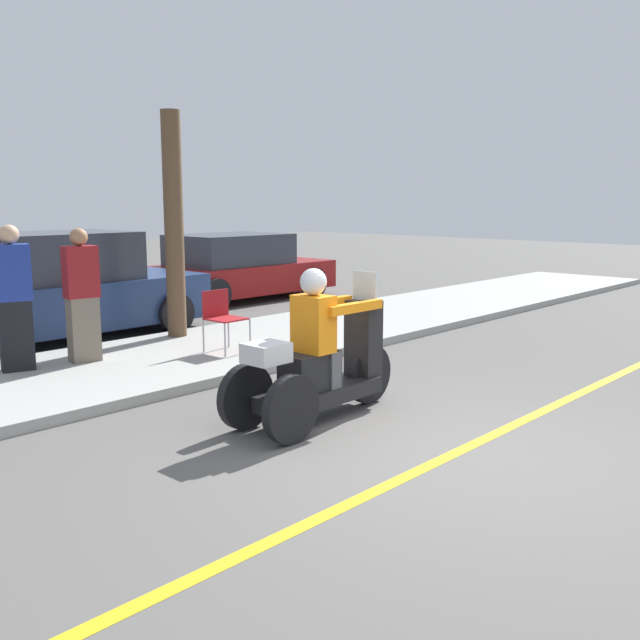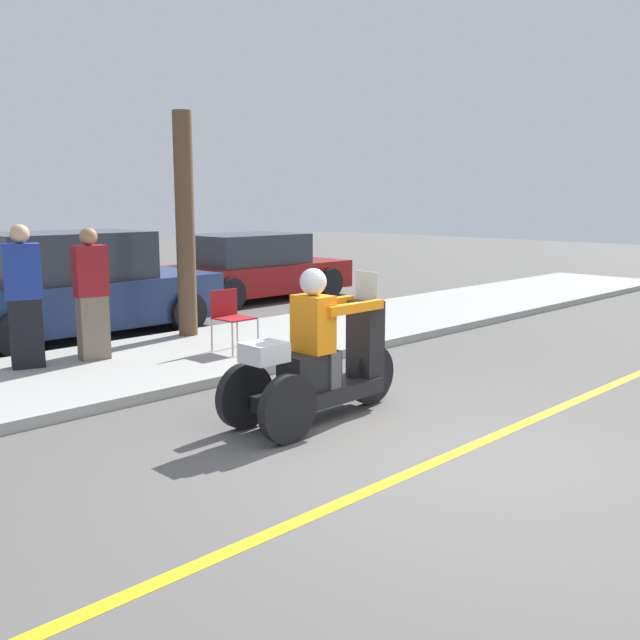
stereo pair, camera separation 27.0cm
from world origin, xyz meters
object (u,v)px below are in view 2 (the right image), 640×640
Objects in this scene: parked_car_lot_right at (76,288)px; tree_trunk at (185,225)px; folding_chair_curbside at (230,313)px; motorcycle_trike at (320,365)px; spectator_end_of_line at (24,299)px; spectator_mid_group at (92,297)px; parked_car_lot_center at (251,268)px.

parked_car_lot_right is 2.17m from tree_trunk.
folding_chair_curbside is 0.25× the size of tree_trunk.
folding_chair_curbside is at bearing -100.37° from tree_trunk.
motorcycle_trike is 1.21× the size of spectator_end_of_line.
spectator_mid_group is 2.07m from tree_trunk.
spectator_end_of_line is 0.41× the size of parked_car_lot_center.
spectator_mid_group is 2.39m from parked_car_lot_right.
spectator_end_of_line reaches higher than spectator_mid_group.
parked_car_lot_center is (5.51, 3.51, -0.26)m from spectator_mid_group.
parked_car_lot_center is at bearing 54.85° from motorcycle_trike.
spectator_end_of_line is 1.04× the size of spectator_mid_group.
spectator_mid_group is at bearing 98.41° from motorcycle_trike.
folding_chair_curbside is (2.36, -0.96, -0.33)m from spectator_end_of_line.
parked_car_lot_center is at bearing 28.05° from spectator_end_of_line.
parked_car_lot_right is (0.87, 2.21, -0.16)m from spectator_mid_group.
parked_car_lot_center is at bearing 32.49° from spectator_mid_group.
motorcycle_trike is at bearing -110.67° from folding_chair_curbside.
spectator_end_of_line is 2.76m from tree_trunk.
parked_car_lot_right is (1.67, 2.07, -0.19)m from spectator_end_of_line.
parked_car_lot_right reaches higher than folding_chair_curbside.
spectator_mid_group is at bearing -10.63° from spectator_end_of_line.
spectator_mid_group reaches higher than parked_car_lot_center.
motorcycle_trike reaches higher than folding_chair_curbside.
parked_car_lot_right is 4.82m from parked_car_lot_center.
tree_trunk is at bearing 8.51° from spectator_end_of_line.
spectator_mid_group is 0.39× the size of parked_car_lot_center.
spectator_mid_group is 0.39× the size of parked_car_lot_right.
spectator_end_of_line reaches higher than parked_car_lot_right.
spectator_end_of_line is (-1.32, 3.72, 0.41)m from motorcycle_trike.
tree_trunk is at bearing -141.22° from parked_car_lot_center.
tree_trunk is at bearing 72.59° from motorcycle_trike.
folding_chair_curbside is at bearing 69.33° from motorcycle_trike.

